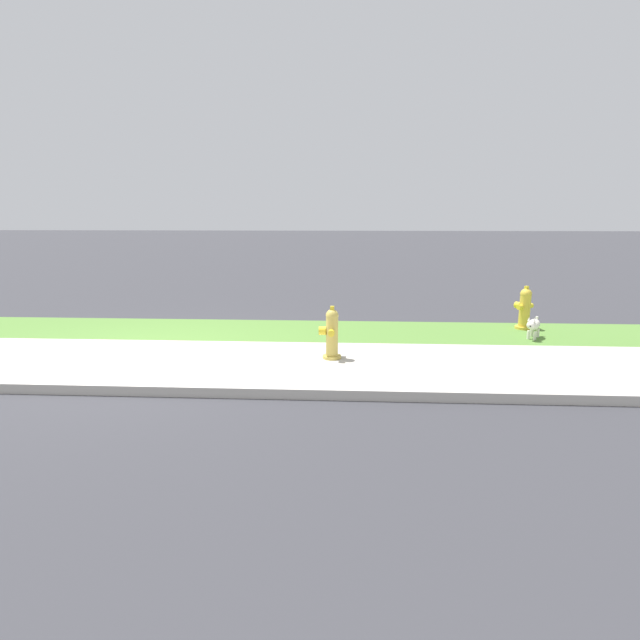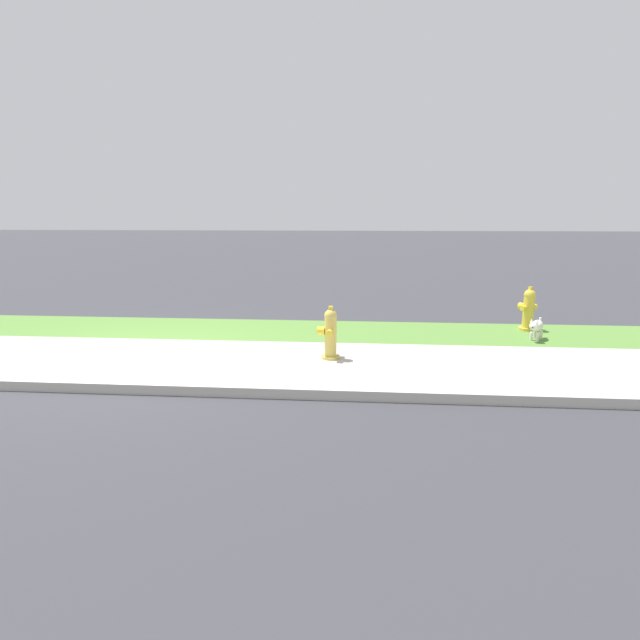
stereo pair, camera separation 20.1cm
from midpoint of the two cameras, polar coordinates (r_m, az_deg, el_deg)
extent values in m
plane|color=#38383D|center=(7.51, -19.80, -4.36)|extent=(120.00, 120.00, 0.00)
cube|color=#BCB7AD|center=(7.50, -19.80, -4.32)|extent=(18.00, 2.36, 0.01)
cube|color=#568438|center=(9.33, -14.70, -0.91)|extent=(18.00, 1.71, 0.01)
cube|color=#BCB7AD|center=(6.42, -24.47, -6.90)|extent=(18.00, 0.16, 0.12)
cylinder|color=gold|center=(7.13, 2.02, -4.27)|extent=(0.26, 0.26, 0.05)
cylinder|color=gold|center=(7.05, 2.04, -1.81)|extent=(0.17, 0.17, 0.58)
sphere|color=gold|center=(6.99, 2.05, 0.50)|extent=(0.18, 0.18, 0.18)
cube|color=yellow|center=(6.97, 2.06, 1.36)|extent=(0.06, 0.06, 0.06)
cylinder|color=yellow|center=(6.91, 1.94, -1.50)|extent=(0.09, 0.09, 0.09)
cylinder|color=yellow|center=(7.16, 2.13, -1.02)|extent=(0.09, 0.09, 0.09)
cylinder|color=yellow|center=(7.05, 0.94, -1.23)|extent=(0.11, 0.12, 0.12)
cylinder|color=gold|center=(9.67, 23.12, -0.92)|extent=(0.29, 0.29, 0.05)
cylinder|color=gold|center=(9.61, 23.28, 0.92)|extent=(0.19, 0.19, 0.59)
sphere|color=gold|center=(9.56, 23.42, 2.65)|extent=(0.20, 0.20, 0.20)
cube|color=yellow|center=(9.54, 23.48, 3.33)|extent=(0.08, 0.08, 0.06)
cylinder|color=yellow|center=(9.48, 22.80, 1.27)|extent=(0.13, 0.13, 0.09)
cylinder|color=yellow|center=(9.70, 23.81, 1.40)|extent=(0.13, 0.13, 0.09)
cylinder|color=yellow|center=(9.68, 22.64, 1.48)|extent=(0.16, 0.15, 0.12)
ellipsoid|color=silver|center=(8.95, 24.15, -0.61)|extent=(0.34, 0.40, 0.18)
sphere|color=silver|center=(8.73, 23.87, -0.66)|extent=(0.14, 0.14, 0.14)
sphere|color=black|center=(8.66, 23.77, -0.79)|extent=(0.03, 0.03, 0.03)
cone|color=silver|center=(8.69, 24.16, -0.10)|extent=(0.07, 0.07, 0.06)
cone|color=silver|center=(8.71, 23.66, -0.04)|extent=(0.07, 0.07, 0.06)
cylinder|color=silver|center=(8.86, 24.22, -1.80)|extent=(0.05, 0.05, 0.15)
cylinder|color=silver|center=(8.88, 23.60, -1.72)|extent=(0.05, 0.05, 0.15)
cylinder|color=silver|center=(9.08, 24.52, -1.51)|extent=(0.05, 0.05, 0.15)
cylinder|color=silver|center=(9.10, 23.91, -1.43)|extent=(0.05, 0.05, 0.15)
cylinder|color=silver|center=(9.13, 24.44, -0.05)|extent=(0.04, 0.04, 0.10)
camera|label=1|loc=(0.10, -89.26, 0.16)|focal=28.00mm
camera|label=2|loc=(0.10, 90.74, -0.16)|focal=28.00mm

